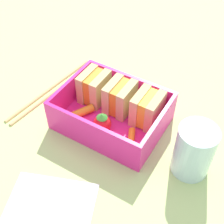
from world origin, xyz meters
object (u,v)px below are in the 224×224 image
carrot_stick_left (79,113)px  folded_napkin (50,208)px  strawberry_far_left (104,124)px  carrot_stick_far_left (131,141)px  sandwich_left (94,87)px  sandwich_center (147,109)px  sandwich_center_left (120,97)px  chopstick_pair (52,89)px  drinking_glass (194,151)px

carrot_stick_left → folded_napkin: carrot_stick_left is taller
strawberry_far_left → carrot_stick_far_left: (5.13, -0.08, -1.08)cm
sandwich_left → sandwich_center: (10.35, 0.00, 0.00)cm
carrot_stick_left → sandwich_center_left: bearing=45.0°
carrot_stick_far_left → chopstick_pair: carrot_stick_far_left is taller
sandwich_center → carrot_stick_far_left: size_ratio=1.13×
carrot_stick_far_left → folded_napkin: size_ratio=0.41×
sandwich_center → strawberry_far_left: 7.56cm
carrot_stick_left → drinking_glass: 19.92cm
sandwich_center_left → sandwich_center: (5.17, 0.00, 0.00)cm
carrot_stick_far_left → drinking_glass: 9.81cm
sandwich_left → strawberry_far_left: bearing=-46.0°
sandwich_center → carrot_stick_far_left: sandwich_center is taller
sandwich_center_left → chopstick_pair: bearing=-174.7°
chopstick_pair → folded_napkin: 24.31cm
chopstick_pair → folded_napkin: chopstick_pair is taller
drinking_glass → folded_napkin: 21.76cm
sandwich_center_left → drinking_glass: 15.42cm
strawberry_far_left → carrot_stick_far_left: bearing=-0.9°
sandwich_left → carrot_stick_left: bearing=-87.9°
sandwich_left → strawberry_far_left: sandwich_left is taller
folded_napkin → chopstick_pair: bearing=127.6°
sandwich_left → sandwich_center: 10.35cm
carrot_stick_far_left → carrot_stick_left: bearing=176.1°
chopstick_pair → carrot_stick_far_left: bearing=-12.8°
carrot_stick_left → folded_napkin: bearing=-69.7°
sandwich_left → folded_napkin: bearing=-73.9°
sandwich_center → strawberry_far_left: bearing=-131.2°
strawberry_far_left → drinking_glass: size_ratio=0.42×
drinking_glass → sandwich_left: bearing=167.6°
sandwich_center → folded_napkin: sandwich_center is taller
sandwich_left → carrot_stick_left: (0.18, -4.99, -2.07)cm
folded_napkin → carrot_stick_far_left: bearing=72.8°
sandwich_left → carrot_stick_left: sandwich_left is taller
sandwich_center → carrot_stick_left: (-10.17, -4.99, -2.07)cm
sandwich_center → folded_napkin: bearing=-102.1°
carrot_stick_far_left → folded_napkin: (-4.61, -14.85, -1.53)cm
folded_napkin → sandwich_center: bearing=77.9°
strawberry_far_left → folded_napkin: bearing=-88.0°
sandwich_center_left → sandwich_center: 5.17cm
carrot_stick_left → carrot_stick_far_left: size_ratio=1.04×
sandwich_center → strawberry_far_left: (-4.92, -5.63, -1.15)cm
sandwich_left → drinking_glass: 20.43cm
sandwich_center_left → folded_napkin: (0.78, -20.56, -3.77)cm
carrot_stick_far_left → chopstick_pair: bearing=167.2°
sandwich_left → carrot_stick_left: 5.41cm
sandwich_center_left → carrot_stick_left: sandwich_center_left is taller
sandwich_center_left → strawberry_far_left: sandwich_center_left is taller
sandwich_left → carrot_stick_far_left: bearing=-28.4°
sandwich_center_left → strawberry_far_left: bearing=-87.4°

